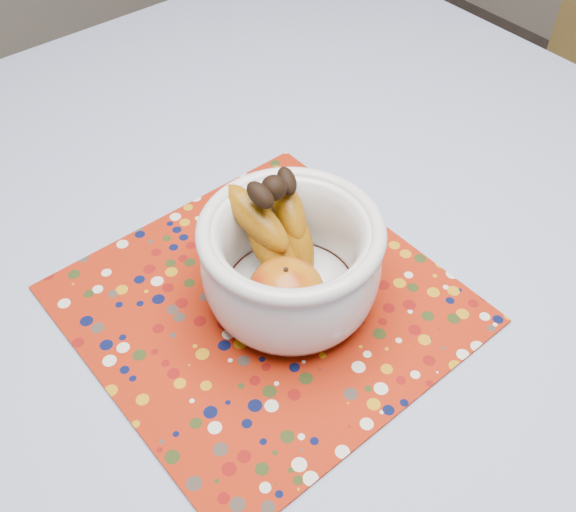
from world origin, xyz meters
The scene contains 4 objects.
table centered at (0.00, 0.00, 0.67)m, with size 1.20×1.20×0.75m.
tablecloth centered at (0.00, 0.00, 0.76)m, with size 1.32×1.32×0.01m, color slate.
placemat centered at (-0.07, -0.05, 0.76)m, with size 0.40×0.40×0.00m, color maroon.
fruit_bowl centered at (-0.04, -0.06, 0.83)m, with size 0.20×0.21×0.16m.
Camera 1 is at (-0.36, -0.45, 1.37)m, focal length 42.00 mm.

